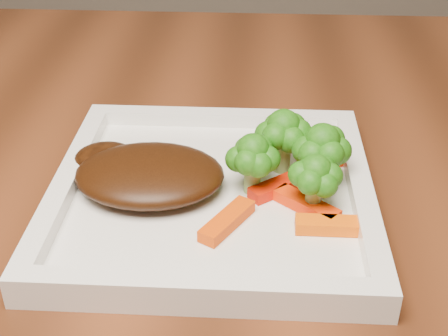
{
  "coord_description": "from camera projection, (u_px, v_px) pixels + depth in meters",
  "views": [
    {
      "loc": [
        -0.18,
        -0.61,
        1.06
      ],
      "look_at": [
        -0.21,
        -0.17,
        0.79
      ],
      "focal_mm": 50.0,
      "sensor_mm": 36.0,
      "label": 1
    }
  ],
  "objects": [
    {
      "name": "plate",
      "position": [
        212.0,
        198.0,
        0.54
      ],
      "size": [
        0.27,
        0.27,
        0.01
      ],
      "primitive_type": "cube",
      "color": "white",
      "rests_on": "dining_table"
    },
    {
      "name": "steak",
      "position": [
        150.0,
        174.0,
        0.53
      ],
      "size": [
        0.13,
        0.1,
        0.03
      ],
      "primitive_type": "ellipsoid",
      "rotation": [
        0.0,
        0.0,
        -0.01
      ],
      "color": "#391A08",
      "rests_on": "plate"
    },
    {
      "name": "broccoli_0",
      "position": [
        283.0,
        136.0,
        0.55
      ],
      "size": [
        0.07,
        0.07,
        0.07
      ],
      "primitive_type": null,
      "rotation": [
        0.0,
        0.0,
        0.33
      ],
      "color": "#316611",
      "rests_on": "plate"
    },
    {
      "name": "broccoli_1",
      "position": [
        321.0,
        154.0,
        0.53
      ],
      "size": [
        0.07,
        0.07,
        0.06
      ],
      "primitive_type": null,
      "rotation": [
        0.0,
        0.0,
        -0.24
      ],
      "color": "#1E5B0F",
      "rests_on": "plate"
    },
    {
      "name": "broccoli_2",
      "position": [
        315.0,
        180.0,
        0.5
      ],
      "size": [
        0.06,
        0.06,
        0.06
      ],
      "primitive_type": null,
      "rotation": [
        0.0,
        0.0,
        -0.22
      ],
      "color": "#156410",
      "rests_on": "plate"
    },
    {
      "name": "broccoli_3",
      "position": [
        253.0,
        160.0,
        0.52
      ],
      "size": [
        0.06,
        0.06,
        0.06
      ],
      "primitive_type": null,
      "rotation": [
        0.0,
        0.0,
        -0.13
      ],
      "color": "#337A14",
      "rests_on": "plate"
    },
    {
      "name": "carrot_1",
      "position": [
        335.0,
        225.0,
        0.49
      ],
      "size": [
        0.06,
        0.02,
        0.01
      ],
      "primitive_type": "cube",
      "rotation": [
        0.0,
        0.0,
        -0.01
      ],
      "color": "#FD5D04",
      "rests_on": "plate"
    },
    {
      "name": "carrot_2",
      "position": [
        227.0,
        221.0,
        0.49
      ],
      "size": [
        0.04,
        0.06,
        0.01
      ],
      "primitive_type": "cube",
      "rotation": [
        0.0,
        0.0,
        1.03
      ],
      "color": "#E64403",
      "rests_on": "plate"
    },
    {
      "name": "carrot_3",
      "position": [
        331.0,
        159.0,
        0.57
      ],
      "size": [
        0.05,
        0.02,
        0.01
      ],
      "primitive_type": "cube",
      "rotation": [
        0.0,
        0.0,
        0.17
      ],
      "color": "red",
      "rests_on": "plate"
    },
    {
      "name": "carrot_5",
      "position": [
        307.0,
        205.0,
        0.51
      ],
      "size": [
        0.05,
        0.05,
        0.01
      ],
      "primitive_type": "cube",
      "rotation": [
        0.0,
        0.0,
        -0.71
      ],
      "color": "#FC3204",
      "rests_on": "plate"
    },
    {
      "name": "carrot_6",
      "position": [
        280.0,
        186.0,
        0.53
      ],
      "size": [
        0.06,
        0.05,
        0.01
      ],
      "primitive_type": "cube",
      "rotation": [
        0.0,
        0.0,
        0.66
      ],
      "color": "red",
      "rests_on": "plate"
    }
  ]
}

